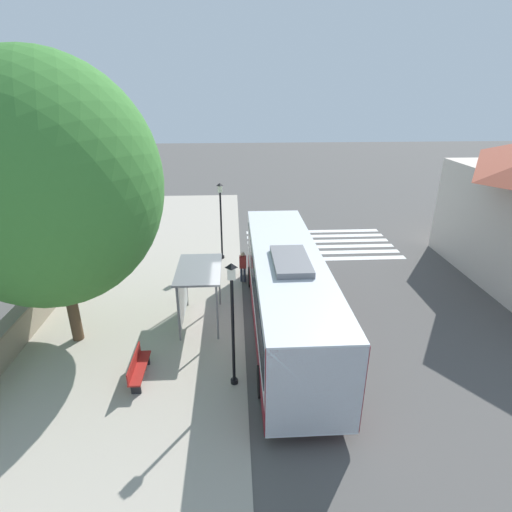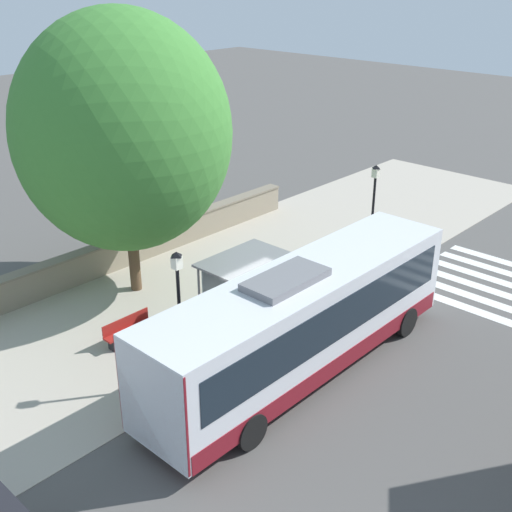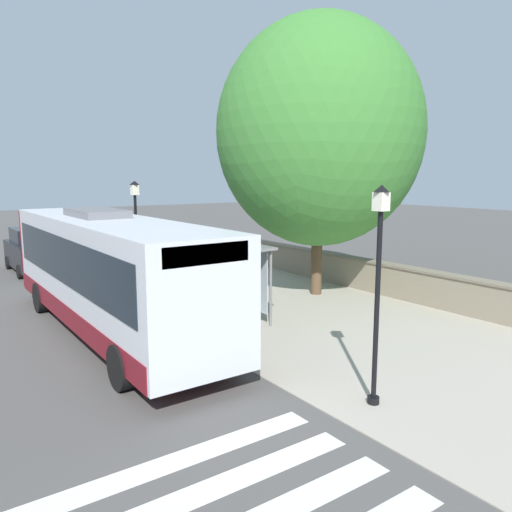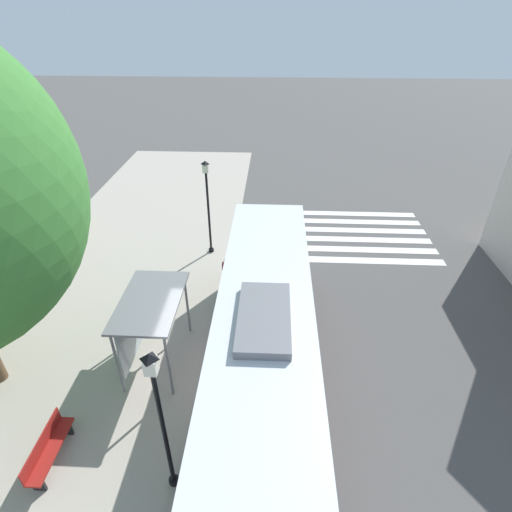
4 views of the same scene
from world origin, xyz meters
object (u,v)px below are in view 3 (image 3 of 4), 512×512
object	(u,v)px
bench	(219,280)
shade_tree	(319,133)
street_lamp_far	(136,231)
bus_shelter	(230,257)
parked_car_behind_bus	(32,251)
bus	(108,270)
street_lamp_near	(378,278)
pedestrian	(242,330)

from	to	relation	value
bench	shade_tree	bearing A→B (deg)	139.03
street_lamp_far	bench	bearing A→B (deg)	172.79
bus_shelter	bench	distance (m)	4.18
shade_tree	parked_car_behind_bus	world-z (taller)	shade_tree
bus	street_lamp_far	xyz separation A→B (m)	(-2.06, -2.98, 0.74)
bench	street_lamp_near	size ratio (longest dim) A/B	0.42
bus_shelter	shade_tree	size ratio (longest dim) A/B	0.29
pedestrian	street_lamp_near	distance (m)	3.65
bus	bench	xyz separation A→B (m)	(-5.23, -2.58, -1.36)
street_lamp_far	shade_tree	xyz separation A→B (m)	(-6.03, 2.88, 3.49)
pedestrian	bench	xyz separation A→B (m)	(-3.66, -7.11, -0.46)
street_lamp_near	pedestrian	bearing A→B (deg)	-70.17
parked_car_behind_bus	shade_tree	bearing A→B (deg)	125.18
pedestrian	bench	world-z (taller)	pedestrian
shade_tree	parked_car_behind_bus	distance (m)	14.66
pedestrian	street_lamp_near	world-z (taller)	street_lamp_near
bus	street_lamp_near	bearing A→B (deg)	109.41
bus_shelter	parked_car_behind_bus	world-z (taller)	bus_shelter
bench	street_lamp_near	distance (m)	10.70
bus	street_lamp_near	world-z (taller)	street_lamp_near
bus_shelter	shade_tree	xyz separation A→B (m)	(-4.54, -1.02, 4.04)
bench	bus	bearing A→B (deg)	26.25
bench	parked_car_behind_bus	xyz separation A→B (m)	(5.07, -8.76, 0.52)
parked_car_behind_bus	street_lamp_near	bearing A→B (deg)	97.57
bench	street_lamp_far	world-z (taller)	street_lamp_far
bus	bench	bearing A→B (deg)	-153.75
bench	parked_car_behind_bus	distance (m)	10.14
bench	street_lamp_far	size ratio (longest dim) A/B	0.42
bench	street_lamp_near	bearing A→B (deg)	75.93
bus_shelter	parked_car_behind_bus	bearing A→B (deg)	-74.58
bus	parked_car_behind_bus	size ratio (longest dim) A/B	2.55
parked_car_behind_bus	pedestrian	bearing A→B (deg)	95.08
pedestrian	street_lamp_near	xyz separation A→B (m)	(-1.11, 3.07, 1.64)
bus_shelter	street_lamp_far	world-z (taller)	street_lamp_far
pedestrian	shade_tree	bearing A→B (deg)	-144.57
bus_shelter	street_lamp_far	distance (m)	4.21
street_lamp_near	street_lamp_far	distance (m)	10.60
pedestrian	shade_tree	size ratio (longest dim) A/B	0.16
pedestrian	street_lamp_near	bearing A→B (deg)	109.83
bus	pedestrian	xyz separation A→B (m)	(-1.57, 4.53, -0.90)
pedestrian	street_lamp_far	size ratio (longest dim) A/B	0.37
shade_tree	bus	bearing A→B (deg)	0.71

